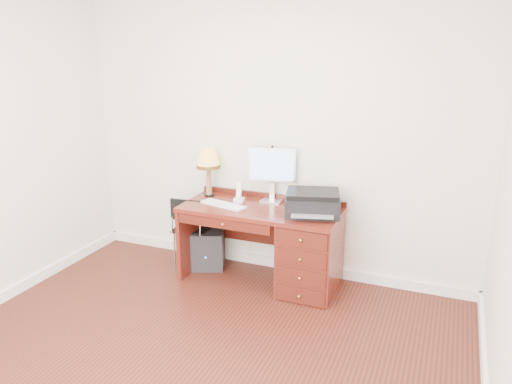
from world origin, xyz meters
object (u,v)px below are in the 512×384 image
at_px(leg_lamp, 208,161).
at_px(monitor, 273,168).
at_px(chair, 190,224).
at_px(desk, 293,246).
at_px(phone, 239,196).
at_px(printer, 313,203).
at_px(equipment_box, 208,248).

bearing_deg(leg_lamp, monitor, 7.14).
bearing_deg(leg_lamp, chair, -146.01).
bearing_deg(chair, monitor, 6.94).
height_order(monitor, leg_lamp, monitor).
xyz_separation_m(desk, leg_lamp, (-0.94, 0.15, 0.70)).
relative_size(monitor, leg_lamp, 1.08).
height_order(monitor, phone, monitor).
bearing_deg(printer, chair, 163.04).
xyz_separation_m(leg_lamp, chair, (-0.17, -0.11, -0.65)).
bearing_deg(desk, equipment_box, 174.23).
relative_size(printer, leg_lamp, 1.15).
relative_size(leg_lamp, chair, 0.65).
bearing_deg(phone, equipment_box, 170.65).
height_order(leg_lamp, equipment_box, leg_lamp).
bearing_deg(desk, phone, 172.76).
relative_size(leg_lamp, phone, 2.53).
bearing_deg(phone, leg_lamp, 162.13).
bearing_deg(monitor, desk, -51.07).
height_order(phone, equipment_box, phone).
distance_m(monitor, equipment_box, 1.11).
distance_m(monitor, phone, 0.43).
relative_size(phone, equipment_box, 0.49).
bearing_deg(chair, equipment_box, 13.50).
relative_size(printer, chair, 0.75).
distance_m(desk, monitor, 0.77).
distance_m(printer, equipment_box, 1.31).
bearing_deg(equipment_box, monitor, -9.33).
xyz_separation_m(desk, equipment_box, (-0.95, 0.10, -0.22)).
distance_m(phone, chair, 0.64).
distance_m(chair, equipment_box, 0.31).
distance_m(monitor, leg_lamp, 0.66).
xyz_separation_m(desk, printer, (0.18, 0.00, 0.44)).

